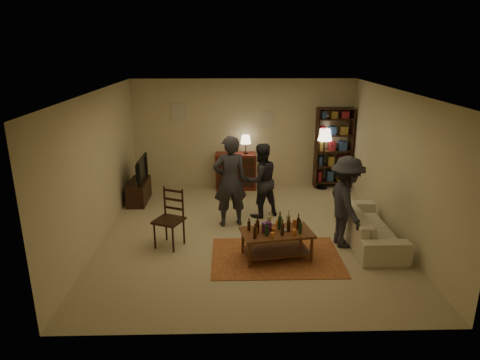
{
  "coord_description": "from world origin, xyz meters",
  "views": [
    {
      "loc": [
        -0.36,
        -7.57,
        3.5
      ],
      "look_at": [
        -0.16,
        0.1,
        1.05
      ],
      "focal_mm": 32.0,
      "sensor_mm": 36.0,
      "label": 1
    }
  ],
  "objects_px": {
    "bookshelf": "(333,147)",
    "dining_chair": "(171,215)",
    "person_by_sofa": "(346,202)",
    "tv_stand": "(139,186)",
    "person_left": "(230,181)",
    "floor_lamp": "(325,139)",
    "coffee_table": "(276,235)",
    "sofa": "(369,226)",
    "dresser": "(236,170)",
    "person_right": "(261,180)"
  },
  "relations": [
    {
      "from": "dresser",
      "to": "person_left",
      "type": "bearing_deg",
      "value": -93.89
    },
    {
      "from": "sofa",
      "to": "person_right",
      "type": "height_order",
      "value": "person_right"
    },
    {
      "from": "floor_lamp",
      "to": "sofa",
      "type": "height_order",
      "value": "floor_lamp"
    },
    {
      "from": "bookshelf",
      "to": "dining_chair",
      "type": "bearing_deg",
      "value": -138.54
    },
    {
      "from": "bookshelf",
      "to": "sofa",
      "type": "distance_m",
      "value": 3.26
    },
    {
      "from": "bookshelf",
      "to": "coffee_table",
      "type": "bearing_deg",
      "value": -115.71
    },
    {
      "from": "tv_stand",
      "to": "floor_lamp",
      "type": "height_order",
      "value": "floor_lamp"
    },
    {
      "from": "sofa",
      "to": "person_by_sofa",
      "type": "relative_size",
      "value": 1.26
    },
    {
      "from": "coffee_table",
      "to": "tv_stand",
      "type": "relative_size",
      "value": 1.21
    },
    {
      "from": "floor_lamp",
      "to": "bookshelf",
      "type": "bearing_deg",
      "value": 26.18
    },
    {
      "from": "sofa",
      "to": "person_right",
      "type": "bearing_deg",
      "value": 56.11
    },
    {
      "from": "dresser",
      "to": "person_by_sofa",
      "type": "relative_size",
      "value": 0.82
    },
    {
      "from": "dining_chair",
      "to": "bookshelf",
      "type": "distance_m",
      "value": 4.91
    },
    {
      "from": "person_right",
      "to": "floor_lamp",
      "type": "bearing_deg",
      "value": -158.53
    },
    {
      "from": "tv_stand",
      "to": "bookshelf",
      "type": "distance_m",
      "value": 4.84
    },
    {
      "from": "coffee_table",
      "to": "tv_stand",
      "type": "distance_m",
      "value": 4.01
    },
    {
      "from": "person_right",
      "to": "person_by_sofa",
      "type": "relative_size",
      "value": 0.95
    },
    {
      "from": "dresser",
      "to": "person_left",
      "type": "xyz_separation_m",
      "value": [
        -0.16,
        -2.29,
        0.44
      ]
    },
    {
      "from": "tv_stand",
      "to": "person_left",
      "type": "bearing_deg",
      "value": -33.19
    },
    {
      "from": "sofa",
      "to": "person_left",
      "type": "distance_m",
      "value": 2.75
    },
    {
      "from": "person_right",
      "to": "bookshelf",
      "type": "bearing_deg",
      "value": -160.67
    },
    {
      "from": "floor_lamp",
      "to": "dining_chair",
      "type": "bearing_deg",
      "value": -137.57
    },
    {
      "from": "person_left",
      "to": "sofa",
      "type": "bearing_deg",
      "value": 149.15
    },
    {
      "from": "dining_chair",
      "to": "dresser",
      "type": "relative_size",
      "value": 0.79
    },
    {
      "from": "dining_chair",
      "to": "dresser",
      "type": "xyz_separation_m",
      "value": [
        1.22,
        3.17,
        -0.09
      ]
    },
    {
      "from": "sofa",
      "to": "person_by_sofa",
      "type": "bearing_deg",
      "value": 106.65
    },
    {
      "from": "dresser",
      "to": "bookshelf",
      "type": "distance_m",
      "value": 2.5
    },
    {
      "from": "sofa",
      "to": "tv_stand",
      "type": "bearing_deg",
      "value": 64.66
    },
    {
      "from": "bookshelf",
      "to": "person_by_sofa",
      "type": "height_order",
      "value": "bookshelf"
    },
    {
      "from": "tv_stand",
      "to": "person_by_sofa",
      "type": "height_order",
      "value": "person_by_sofa"
    },
    {
      "from": "bookshelf",
      "to": "person_by_sofa",
      "type": "relative_size",
      "value": 1.21
    },
    {
      "from": "coffee_table",
      "to": "tv_stand",
      "type": "bearing_deg",
      "value": 135.75
    },
    {
      "from": "tv_stand",
      "to": "person_by_sofa",
      "type": "xyz_separation_m",
      "value": [
        4.14,
        -2.35,
        0.44
      ]
    },
    {
      "from": "dresser",
      "to": "person_right",
      "type": "bearing_deg",
      "value": -75.17
    },
    {
      "from": "bookshelf",
      "to": "person_left",
      "type": "relative_size",
      "value": 1.1
    },
    {
      "from": "person_left",
      "to": "person_right",
      "type": "bearing_deg",
      "value": -157.6
    },
    {
      "from": "sofa",
      "to": "person_left",
      "type": "xyz_separation_m",
      "value": [
        -2.55,
        0.83,
        0.61
      ]
    },
    {
      "from": "tv_stand",
      "to": "person_right",
      "type": "relative_size",
      "value": 0.67
    },
    {
      "from": "bookshelf",
      "to": "floor_lamp",
      "type": "relative_size",
      "value": 1.32
    },
    {
      "from": "sofa",
      "to": "dresser",
      "type": "bearing_deg",
      "value": 37.54
    },
    {
      "from": "coffee_table",
      "to": "bookshelf",
      "type": "xyz_separation_m",
      "value": [
        1.82,
        3.78,
        0.61
      ]
    },
    {
      "from": "sofa",
      "to": "dining_chair",
      "type": "bearing_deg",
      "value": 90.86
    },
    {
      "from": "coffee_table",
      "to": "person_right",
      "type": "xyz_separation_m",
      "value": [
        -0.13,
        1.88,
        0.37
      ]
    },
    {
      "from": "person_left",
      "to": "person_by_sofa",
      "type": "height_order",
      "value": "person_left"
    },
    {
      "from": "bookshelf",
      "to": "person_left",
      "type": "xyz_separation_m",
      "value": [
        -2.59,
        -2.35,
        -0.12
      ]
    },
    {
      "from": "dining_chair",
      "to": "floor_lamp",
      "type": "height_order",
      "value": "floor_lamp"
    },
    {
      "from": "coffee_table",
      "to": "sofa",
      "type": "bearing_deg",
      "value": 18.62
    },
    {
      "from": "tv_stand",
      "to": "bookshelf",
      "type": "bearing_deg",
      "value": 11.8
    },
    {
      "from": "bookshelf",
      "to": "person_right",
      "type": "height_order",
      "value": "bookshelf"
    },
    {
      "from": "coffee_table",
      "to": "tv_stand",
      "type": "xyz_separation_m",
      "value": [
        -2.87,
        2.8,
        -0.04
      ]
    }
  ]
}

